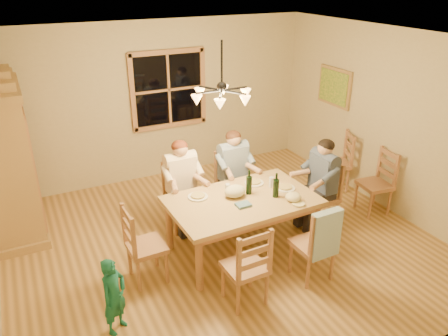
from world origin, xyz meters
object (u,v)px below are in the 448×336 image
chandelier (222,95)px  chair_spare_front (373,194)px  chair_near_left (245,278)px  wine_bottle_a (249,182)px  chair_spare_back (335,171)px  adult_woman (181,174)px  adult_plaid_man (234,163)px  chair_far_right (233,196)px  chair_end_right (319,207)px  dining_table (242,206)px  armoire (8,162)px  child (114,296)px  adult_slate_man (323,173)px  wine_bottle_b (276,185)px  chair_far_left (183,208)px  chair_near_right (312,255)px  chair_end_left (147,257)px

chandelier → chair_spare_front: size_ratio=0.78×
chandelier → chair_near_left: chandelier is taller
wine_bottle_a → chair_spare_back: size_ratio=0.33×
adult_woman → chair_spare_back: bearing=178.9°
adult_plaid_man → wine_bottle_a: 0.82m
chair_far_right → chair_end_right: same height
dining_table → wine_bottle_a: size_ratio=5.72×
adult_woman → chair_spare_front: (2.77, -0.87, -0.54)m
chair_spare_front → chair_far_right: bearing=72.6°
armoire → child: (0.76, -2.52, -0.63)m
chair_near_left → adult_slate_man: size_ratio=1.13×
wine_bottle_a → wine_bottle_b: (0.26, -0.23, 0.00)m
chair_far_left → chair_spare_back: size_ratio=1.00×
wine_bottle_a → chair_spare_front: (2.13, -0.10, -0.62)m
chair_near_left → chair_spare_back: 3.25m
adult_woman → wine_bottle_a: size_ratio=2.65×
armoire → wine_bottle_b: armoire is taller
chandelier → child: size_ratio=0.89×
chair_far_right → adult_slate_man: 1.39m
armoire → adult_woman: size_ratio=2.63×
dining_table → chair_near_right: (0.49, -0.87, -0.36)m
chair_near_left → adult_plaid_man: bearing=64.8°
child → adult_plaid_man: bearing=-1.5°
chandelier → chair_end_right: bearing=-7.7°
chair_far_right → chair_near_left: bearing=64.8°
chair_spare_back → adult_woman: bearing=114.9°
chair_near_right → chair_spare_front: 1.99m
armoire → adult_plaid_man: bearing=-17.9°
wine_bottle_b → chair_spare_front: size_ratio=0.33×
dining_table → chair_end_right: bearing=1.5°
adult_plaid_man → child: adult_plaid_man is taller
chair_end_right → wine_bottle_a: size_ratio=3.00×
chandelier → chair_spare_back: bearing=14.9°
chair_end_left → chair_end_right: size_ratio=1.00×
armoire → chair_near_right: size_ratio=2.32×
armoire → chair_far_right: bearing=-17.9°
adult_slate_man → chair_spare_front: bearing=-93.8°
armoire → child: bearing=-73.1°
adult_woman → wine_bottle_a: adult_woman is taller
chair_spare_front → chair_far_left: bearing=79.8°
adult_woman → wine_bottle_b: size_ratio=2.65×
adult_woman → adult_plaid_man: same height
adult_woman → child: adult_woman is taller
adult_plaid_man → chair_near_right: bearing=93.4°
chair_near_right → chair_spare_back: (1.79, 1.75, 0.00)m
adult_slate_man → wine_bottle_b: adult_slate_man is taller
chair_end_right → chair_spare_back: 1.31m
adult_woman → wine_bottle_a: 1.01m
chair_spare_front → chair_spare_back: bearing=7.3°
child → chair_spare_back: bearing=-16.6°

